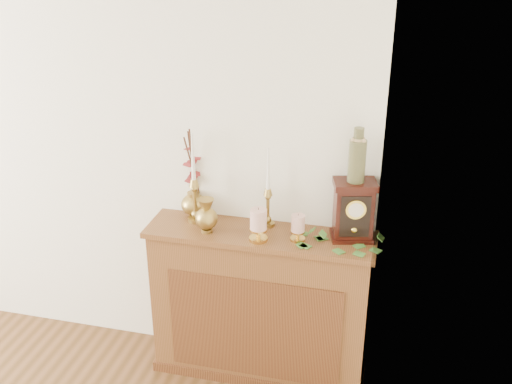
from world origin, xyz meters
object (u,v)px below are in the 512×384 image
(candlestick_left, at_px, (195,193))
(candlestick_center, at_px, (268,201))
(bud_vase, at_px, (206,216))
(ceramic_vase, at_px, (357,158))
(ginger_jar, at_px, (194,174))
(mantel_clock, at_px, (353,211))

(candlestick_left, distance_m, candlestick_center, 0.40)
(bud_vase, relative_size, ceramic_vase, 0.69)
(candlestick_center, xyz_separation_m, bud_vase, (-0.30, -0.15, -0.05))
(bud_vase, xyz_separation_m, ceramic_vase, (0.76, 0.12, 0.35))
(bud_vase, bearing_deg, candlestick_left, 132.69)
(candlestick_center, height_order, ginger_jar, ginger_jar)
(candlestick_left, bearing_deg, ginger_jar, 110.29)
(bud_vase, bearing_deg, mantel_clock, 8.80)
(mantel_clock, bearing_deg, candlestick_left, 166.88)
(mantel_clock, bearing_deg, bud_vase, 175.17)
(mantel_clock, xyz_separation_m, ceramic_vase, (-0.00, 0.00, 0.29))
(ginger_jar, distance_m, ceramic_vase, 0.93)
(ginger_jar, relative_size, mantel_clock, 1.64)
(bud_vase, height_order, mantel_clock, mantel_clock)
(bud_vase, distance_m, ceramic_vase, 0.84)
(candlestick_center, xyz_separation_m, mantel_clock, (0.46, -0.04, 0.01))
(bud_vase, distance_m, ginger_jar, 0.29)
(ginger_jar, bearing_deg, ceramic_vase, -6.04)
(candlestick_left, height_order, ginger_jar, ginger_jar)
(candlestick_center, bearing_deg, ceramic_vase, -4.09)
(ginger_jar, height_order, ceramic_vase, ceramic_vase)
(candlestick_left, relative_size, candlestick_center, 1.15)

